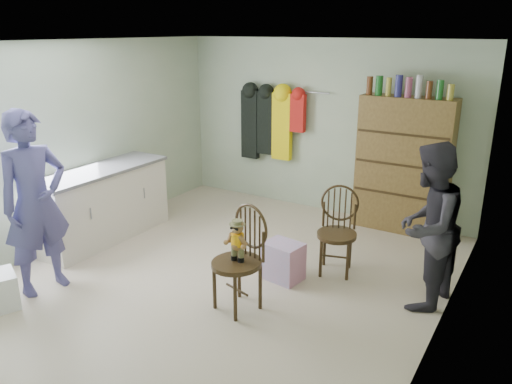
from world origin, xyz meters
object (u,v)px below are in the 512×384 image
Objects in this scene: chair_front at (241,251)px; dresser at (403,164)px; counter at (102,204)px; chair_far at (338,227)px.

dresser is (0.74, 2.81, 0.31)m from chair_front.
chair_front is at bearing -11.73° from counter.
counter is 1.89× the size of chair_far.
chair_front is 1.06× the size of chair_far.
chair_front is at bearing -104.74° from dresser.
chair_front is (2.46, -0.51, 0.13)m from counter.
counter is 0.89× the size of dresser.
counter is at bearing -144.32° from dresser.
dresser is at bearing 90.92° from chair_front.
chair_front reaches higher than chair_far.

